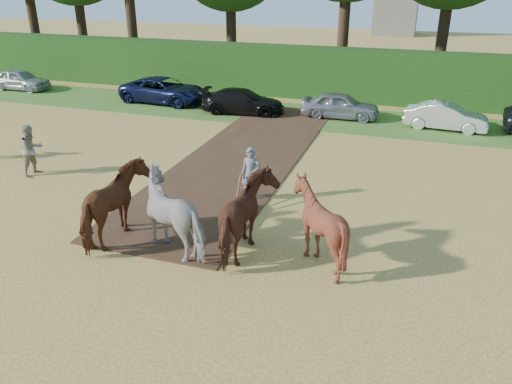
% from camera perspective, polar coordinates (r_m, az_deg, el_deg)
% --- Properties ---
extents(ground, '(120.00, 120.00, 0.00)m').
position_cam_1_polar(ground, '(15.85, -15.06, -3.61)').
color(ground, gold).
rests_on(ground, ground).
extents(earth_strip, '(4.50, 17.00, 0.05)m').
position_cam_1_polar(earth_strip, '(20.97, -1.30, 4.15)').
color(earth_strip, '#472D1C').
rests_on(earth_strip, ground).
extents(grass_verge, '(50.00, 5.00, 0.03)m').
position_cam_1_polar(grass_verge, '(27.77, 0.67, 9.09)').
color(grass_verge, '#38601E').
rests_on(grass_verge, ground).
extents(hedgerow, '(46.00, 1.60, 3.00)m').
position_cam_1_polar(hedgerow, '(31.67, 3.25, 13.65)').
color(hedgerow, '#14380F').
rests_on(hedgerow, ground).
extents(spectator_near, '(0.89, 1.06, 1.93)m').
position_cam_1_polar(spectator_near, '(20.57, -24.23, 4.38)').
color(spectator_near, '#BBAE93').
rests_on(spectator_near, ground).
extents(plough_team, '(7.20, 5.43, 2.20)m').
position_cam_1_polar(plough_team, '(13.55, -4.70, -2.51)').
color(plough_team, brown).
rests_on(plough_team, ground).
extents(parked_cars, '(36.03, 3.39, 1.45)m').
position_cam_1_polar(parked_cars, '(27.35, 3.89, 10.28)').
color(parked_cars, '#AFB0B6').
rests_on(parked_cars, ground).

